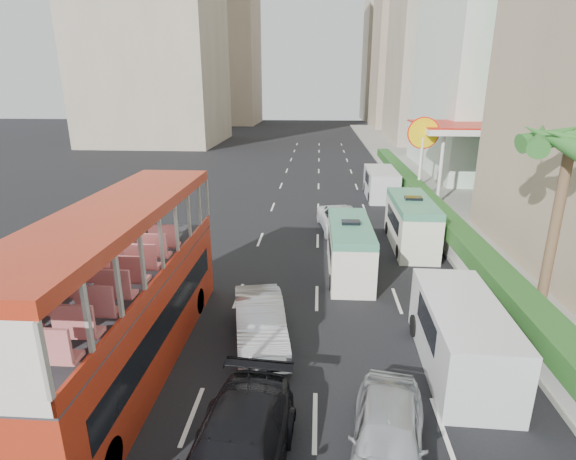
# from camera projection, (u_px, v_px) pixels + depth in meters

# --- Properties ---
(ground_plane) EXTENTS (200.00, 200.00, 0.00)m
(ground_plane) POSITION_uv_depth(u_px,v_px,m) (329.00, 374.00, 13.37)
(ground_plane) COLOR black
(ground_plane) RESTS_ON ground
(double_decker_bus) EXTENTS (2.50, 11.00, 5.06)m
(double_decker_bus) POSITION_uv_depth(u_px,v_px,m) (124.00, 291.00, 12.97)
(double_decker_bus) COLOR #AD2B14
(double_decker_bus) RESTS_ON ground
(car_silver_lane_a) EXTENTS (2.43, 4.74, 1.49)m
(car_silver_lane_a) POSITION_uv_depth(u_px,v_px,m) (260.00, 341.00, 15.09)
(car_silver_lane_a) COLOR #B9BCC1
(car_silver_lane_a) RESTS_ON ground
(van_asset) EXTENTS (2.94, 5.19, 1.37)m
(van_asset) POSITION_uv_depth(u_px,v_px,m) (340.00, 231.00, 26.44)
(van_asset) COLOR silver
(van_asset) RESTS_ON ground
(minibus_near) EXTENTS (1.86, 5.39, 2.38)m
(minibus_near) POSITION_uv_depth(u_px,v_px,m) (350.00, 249.00, 20.15)
(minibus_near) COLOR silver
(minibus_near) RESTS_ON ground
(minibus_far) EXTENTS (1.97, 5.78, 2.55)m
(minibus_far) POSITION_uv_depth(u_px,v_px,m) (411.00, 223.00, 23.62)
(minibus_far) COLOR silver
(minibus_far) RESTS_ON ground
(panel_van_near) EXTENTS (2.24, 5.32, 2.11)m
(panel_van_near) POSITION_uv_depth(u_px,v_px,m) (461.00, 336.00, 13.44)
(panel_van_near) COLOR silver
(panel_van_near) RESTS_ON ground
(panel_van_far) EXTENTS (2.14, 5.33, 2.13)m
(panel_van_far) POSITION_uv_depth(u_px,v_px,m) (381.00, 184.00, 34.05)
(panel_van_far) COLOR silver
(panel_van_far) RESTS_ON ground
(sidewalk) EXTENTS (6.00, 120.00, 0.18)m
(sidewalk) POSITION_uv_depth(u_px,v_px,m) (434.00, 190.00, 36.48)
(sidewalk) COLOR #99968C
(sidewalk) RESTS_ON ground
(kerb_wall) EXTENTS (0.30, 44.00, 1.00)m
(kerb_wall) POSITION_uv_depth(u_px,v_px,m) (432.00, 221.00, 26.04)
(kerb_wall) COLOR silver
(kerb_wall) RESTS_ON sidewalk
(hedge) EXTENTS (1.10, 44.00, 0.70)m
(hedge) POSITION_uv_depth(u_px,v_px,m) (433.00, 207.00, 25.78)
(hedge) COLOR #2D6626
(hedge) RESTS_ON kerb_wall
(palm_tree) EXTENTS (0.36, 0.36, 6.40)m
(palm_tree) POSITION_uv_depth(u_px,v_px,m) (554.00, 231.00, 15.61)
(palm_tree) COLOR brown
(palm_tree) RESTS_ON sidewalk
(shell_station) EXTENTS (6.50, 8.00, 5.50)m
(shell_station) POSITION_uv_depth(u_px,v_px,m) (458.00, 161.00, 33.69)
(shell_station) COLOR silver
(shell_station) RESTS_ON ground
(tower_far_a) EXTENTS (14.00, 14.00, 44.00)m
(tower_far_a) POSITION_uv_depth(u_px,v_px,m) (416.00, 7.00, 83.28)
(tower_far_a) COLOR tan
(tower_far_a) RESTS_ON ground
(tower_far_b) EXTENTS (14.00, 14.00, 40.00)m
(tower_far_b) POSITION_uv_depth(u_px,v_px,m) (396.00, 31.00, 104.77)
(tower_far_b) COLOR #B4A48E
(tower_far_b) RESTS_ON ground
(tower_left_b) EXTENTS (16.00, 16.00, 46.00)m
(tower_left_b) POSITION_uv_depth(u_px,v_px,m) (218.00, 10.00, 93.08)
(tower_left_b) COLOR tan
(tower_left_b) RESTS_ON ground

